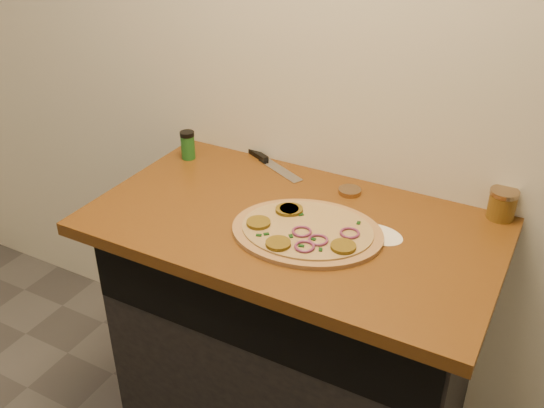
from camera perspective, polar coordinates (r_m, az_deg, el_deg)
The scene contains 8 objects.
cabinet at distance 2.09m, azimuth 2.17°, elevation -12.09°, with size 1.10×0.60×0.86m, color black.
countertop at distance 1.80m, azimuth 2.01°, elevation -1.98°, with size 1.20×0.70×0.04m, color brown.
pizza at distance 1.72m, azimuth 3.24°, elevation -2.54°, with size 0.50×0.50×0.03m.
chefs_knife at distance 2.11m, azimuth -0.41°, elevation 4.02°, with size 0.29×0.16×0.02m.
mason_jar_lid at distance 1.94m, azimuth 7.33°, elevation 1.21°, with size 0.07×0.07×0.02m, color #947756.
salsa_jar at distance 1.90m, azimuth 20.86°, elevation 0.00°, with size 0.08×0.08×0.09m.
spice_shaker at distance 2.15m, azimuth -7.93°, elevation 5.52°, with size 0.05×0.05×0.10m.
flour_spill at distance 1.74m, azimuth 9.95°, elevation -2.84°, with size 0.15×0.15×0.00m, color white.
Camera 1 is at (0.67, 0.05, 1.83)m, focal length 40.00 mm.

